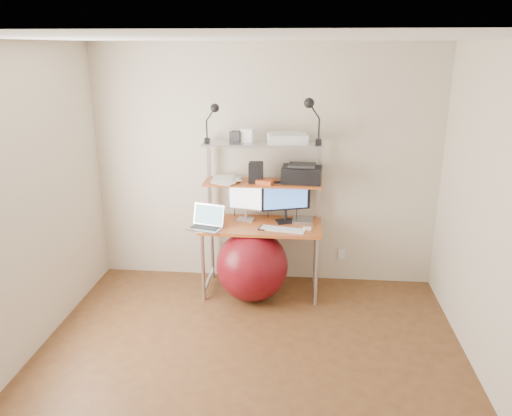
{
  "coord_description": "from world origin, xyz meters",
  "views": [
    {
      "loc": [
        0.39,
        -3.28,
        2.45
      ],
      "look_at": [
        -0.03,
        1.15,
        1.01
      ],
      "focal_mm": 35.0,
      "sensor_mm": 36.0,
      "label": 1
    }
  ],
  "objects_px": {
    "laptop": "(207,223)",
    "exercise_ball": "(252,265)",
    "monitor_black": "(286,198)",
    "monitor_silver": "(246,199)",
    "printer": "(302,174)"
  },
  "relations": [
    {
      "from": "monitor_black",
      "to": "printer",
      "type": "distance_m",
      "value": 0.29
    },
    {
      "from": "printer",
      "to": "exercise_ball",
      "type": "xyz_separation_m",
      "value": [
        -0.47,
        -0.32,
        -0.88
      ]
    },
    {
      "from": "monitor_black",
      "to": "exercise_ball",
      "type": "height_order",
      "value": "monitor_black"
    },
    {
      "from": "monitor_silver",
      "to": "laptop",
      "type": "relative_size",
      "value": 1.1
    },
    {
      "from": "monitor_silver",
      "to": "printer",
      "type": "xyz_separation_m",
      "value": [
        0.56,
        0.02,
        0.28
      ]
    },
    {
      "from": "printer",
      "to": "monitor_silver",
      "type": "bearing_deg",
      "value": -173.71
    },
    {
      "from": "laptop",
      "to": "monitor_black",
      "type": "bearing_deg",
      "value": 33.24
    },
    {
      "from": "monitor_black",
      "to": "laptop",
      "type": "distance_m",
      "value": 0.83
    },
    {
      "from": "monitor_silver",
      "to": "printer",
      "type": "bearing_deg",
      "value": 12.23
    },
    {
      "from": "monitor_black",
      "to": "printer",
      "type": "height_order",
      "value": "printer"
    },
    {
      "from": "laptop",
      "to": "printer",
      "type": "bearing_deg",
      "value": 32.59
    },
    {
      "from": "monitor_silver",
      "to": "printer",
      "type": "relative_size",
      "value": 1.02
    },
    {
      "from": "monitor_silver",
      "to": "laptop",
      "type": "xyz_separation_m",
      "value": [
        -0.36,
        -0.27,
        -0.17
      ]
    },
    {
      "from": "monitor_black",
      "to": "exercise_ball",
      "type": "distance_m",
      "value": 0.76
    },
    {
      "from": "laptop",
      "to": "exercise_ball",
      "type": "height_order",
      "value": "laptop"
    }
  ]
}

